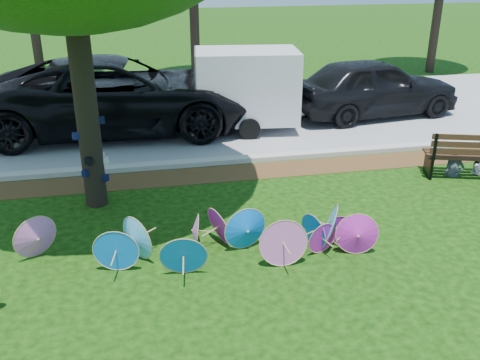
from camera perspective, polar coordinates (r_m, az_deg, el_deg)
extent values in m
plane|color=black|center=(8.56, -0.59, -11.03)|extent=(90.00, 90.00, 0.00)
cube|color=#472D16|center=(12.49, -4.56, 0.46)|extent=(90.00, 1.00, 0.01)
cube|color=#B7B5AD|center=(13.12, -4.96, 1.84)|extent=(90.00, 0.30, 0.12)
cube|color=gray|center=(17.05, -6.68, 6.63)|extent=(90.00, 8.00, 0.01)
cylinder|color=black|center=(10.71, -16.31, 9.34)|extent=(0.44, 0.44, 4.84)
cone|color=#D165B7|center=(9.65, -20.88, -5.76)|extent=(0.76, 0.61, 0.79)
cone|color=#0671E9|center=(8.63, -6.05, -7.83)|extent=(0.81, 0.40, 0.78)
cone|color=#C722AE|center=(9.49, -1.96, -4.78)|extent=(0.55, 0.80, 0.74)
cone|color=#D165B7|center=(9.46, -4.87, -5.40)|extent=(0.22, 0.62, 0.61)
cone|color=#51BDEA|center=(9.52, 9.87, -4.77)|extent=(0.63, 0.88, 0.81)
cone|color=#0671E9|center=(9.25, 0.70, -5.35)|extent=(0.81, 0.33, 0.80)
cone|color=#C722AE|center=(9.56, 11.16, -5.39)|extent=(0.52, 0.50, 0.62)
cone|color=#51BDEA|center=(9.15, -11.19, -6.18)|extent=(0.60, 0.75, 0.80)
cone|color=#0671E9|center=(8.93, -13.03, -7.23)|extent=(0.78, 0.31, 0.77)
cone|color=#D165B7|center=(8.89, 4.57, -6.56)|extent=(0.84, 0.22, 0.84)
cone|color=#0671E9|center=(9.47, 8.04, -5.34)|extent=(0.39, 0.66, 0.66)
cone|color=#C722AE|center=(9.34, 12.44, -5.79)|extent=(0.77, 0.33, 0.76)
cone|color=#C722AE|center=(9.34, 8.64, -6.06)|extent=(0.60, 0.32, 0.59)
imported|color=black|center=(15.75, -12.89, 8.81)|extent=(7.76, 3.78, 2.12)
imported|color=black|center=(17.47, 14.05, 9.59)|extent=(5.61, 2.84, 1.83)
cube|color=silver|center=(15.46, 0.74, 10.03)|extent=(3.06, 2.15, 2.60)
imported|color=#3B4251|center=(13.19, 22.15, 2.92)|extent=(0.52, 0.41, 1.26)
cylinder|color=black|center=(22.67, -21.23, 15.83)|extent=(0.36, 0.36, 5.00)
cylinder|color=black|center=(21.33, -4.90, 16.86)|extent=(0.36, 0.36, 5.00)
cylinder|color=black|center=(24.72, 20.32, 16.44)|extent=(0.36, 0.36, 5.00)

